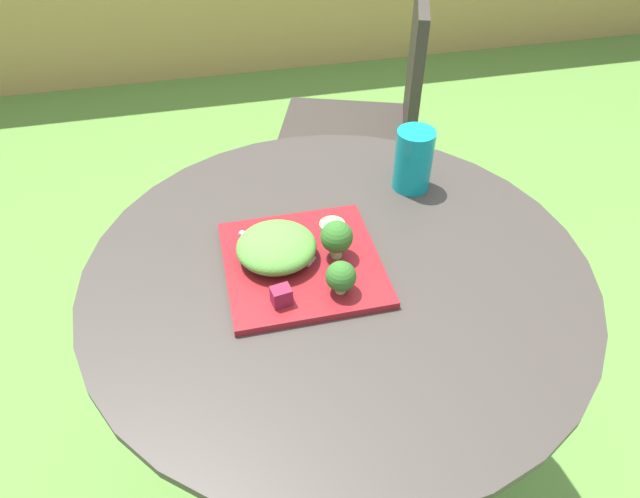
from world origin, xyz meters
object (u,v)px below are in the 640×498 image
object	(u,v)px
patio_chair	(375,112)
fork	(283,250)
drinking_glass	(413,163)
salad_plate	(302,263)

from	to	relation	value
patio_chair	fork	world-z (taller)	patio_chair
patio_chair	drinking_glass	bearing A→B (deg)	-102.37
patio_chair	salad_plate	size ratio (longest dim) A/B	3.38
patio_chair	fork	size ratio (longest dim) A/B	7.32
salad_plate	drinking_glass	size ratio (longest dim) A/B	2.10
salad_plate	fork	xyz separation A→B (m)	(-0.03, 0.03, 0.01)
patio_chair	salad_plate	bearing A→B (deg)	-115.39
patio_chair	fork	bearing A→B (deg)	-117.77
drinking_glass	fork	distance (m)	0.33
salad_plate	drinking_glass	world-z (taller)	drinking_glass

